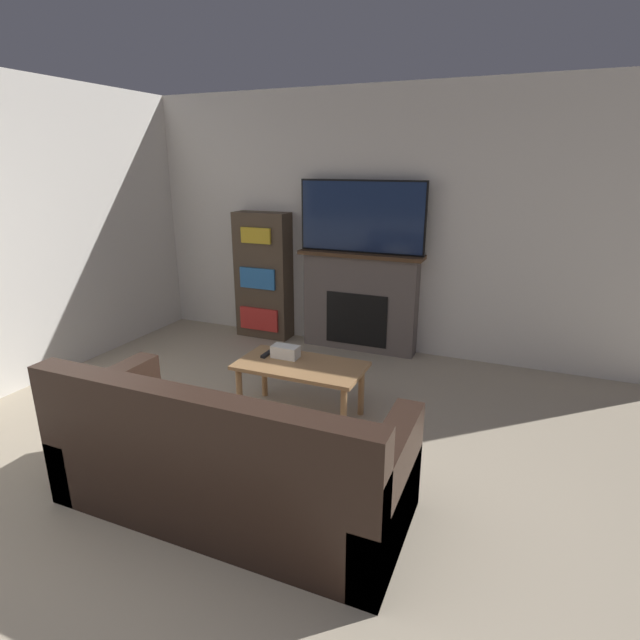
% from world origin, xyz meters
% --- Properties ---
extents(ground_plane, '(18.00, 18.00, 0.00)m').
position_xyz_m(ground_plane, '(0.00, 0.00, 0.00)').
color(ground_plane, tan).
extents(wall_back, '(6.09, 0.06, 2.70)m').
position_xyz_m(wall_back, '(0.00, 3.71, 1.35)').
color(wall_back, silver).
rests_on(wall_back, ground_plane).
extents(wall_side, '(0.06, 4.68, 2.70)m').
position_xyz_m(wall_side, '(-2.58, 1.84, 1.35)').
color(wall_side, silver).
rests_on(wall_side, ground_plane).
extents(fireplace, '(1.33, 0.28, 1.07)m').
position_xyz_m(fireplace, '(-0.06, 3.57, 0.54)').
color(fireplace, '#605651').
rests_on(fireplace, ground_plane).
extents(tv, '(1.33, 0.03, 0.74)m').
position_xyz_m(tv, '(-0.06, 3.55, 1.44)').
color(tv, black).
rests_on(tv, fireplace).
extents(couch, '(2.04, 0.86, 0.89)m').
position_xyz_m(couch, '(0.09, 0.72, 0.30)').
color(couch, black).
rests_on(couch, ground_plane).
extents(coffee_table, '(1.01, 0.53, 0.45)m').
position_xyz_m(coffee_table, '(-0.00, 1.92, 0.39)').
color(coffee_table, '#A87A4C').
rests_on(coffee_table, ground_plane).
extents(tissue_box, '(0.22, 0.12, 0.10)m').
position_xyz_m(tissue_box, '(-0.17, 2.00, 0.50)').
color(tissue_box, white).
rests_on(tissue_box, coffee_table).
extents(remote_control, '(0.04, 0.15, 0.02)m').
position_xyz_m(remote_control, '(-0.33, 1.98, 0.46)').
color(remote_control, black).
rests_on(remote_control, coffee_table).
extents(bookshelf, '(0.64, 0.29, 1.44)m').
position_xyz_m(bookshelf, '(-1.22, 3.55, 0.72)').
color(bookshelf, '#4C3D2D').
rests_on(bookshelf, ground_plane).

